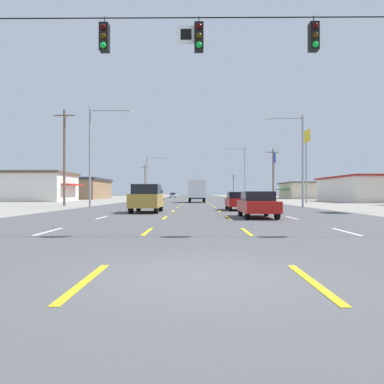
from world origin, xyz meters
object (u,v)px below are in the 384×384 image
Objects in this scene: sedan_far_left_farthest at (173,195)px; streetlight_left_row_0 at (94,150)px; streetlight_left_row_1 at (149,174)px; streetlight_right_row_1 at (243,170)px; sedan_inner_right_mid at (238,201)px; suv_far_left_farther at (158,195)px; sedan_far_right_midfar at (242,197)px; pole_sign_right_row_2 at (274,165)px; suv_inner_left_near at (147,198)px; streetlight_right_row_0 at (299,154)px; box_truck_center_turn_far at (197,190)px; pole_sign_right_row_1 at (306,147)px; sedan_inner_right_nearest at (257,204)px.

sedan_far_left_farthest is 0.47× the size of streetlight_left_row_0.
streetlight_left_row_1 is 19.44m from streetlight_right_row_1.
suv_far_left_farther is at bearing 105.25° from sedan_inner_right_mid.
streetlight_left_row_1 reaches higher than sedan_far_right_midfar.
pole_sign_right_row_2 is at bearing 9.31° from streetlight_left_row_1.
sedan_far_right_midfar is 23.57m from streetlight_right_row_1.
sedan_inner_right_mid is 38.81m from suv_far_left_farther.
suv_far_left_farther is (-10.21, 37.44, 0.27)m from sedan_inner_right_mid.
streetlight_left_row_1 reaches higher than suv_inner_left_near.
sedan_far_left_farthest is 0.51× the size of streetlight_left_row_1.
suv_far_left_farther is at bearing 117.61° from streetlight_right_row_0.
sedan_far_left_farthest is at bearing 125.27° from pole_sign_right_row_2.
streetlight_right_row_0 is at bearing 34.84° from suv_inner_left_near.
box_truck_center_turn_far reaches higher than suv_inner_left_near.
streetlight_right_row_1 reaches higher than box_truck_center_turn_far.
sedan_inner_right_mid is 0.42× the size of streetlight_right_row_1.
streetlight_left_row_0 is (-26.84, -46.50, -2.08)m from pole_sign_right_row_2.
sedan_far_right_midfar is at bearing 1.16° from box_truck_center_turn_far.
suv_inner_left_near is 0.56× the size of streetlight_right_row_0.
pole_sign_right_row_1 is (14.80, -4.07, 5.80)m from box_truck_center_turn_far.
sedan_inner_right_nearest is at bearing -38.95° from suv_inner_left_near.
sedan_far_right_midfar is 0.46× the size of pole_sign_right_row_1.
suv_far_left_farther reaches higher than sedan_inner_right_nearest.
sedan_far_right_midfar is at bearing 82.26° from sedan_inner_right_mid.
sedan_far_left_farthest is 69.50m from pole_sign_right_row_1.
streetlight_right_row_0 is (6.37, 14.84, 4.31)m from sedan_inner_right_nearest.
streetlight_left_row_0 is (-13.14, 14.84, 4.77)m from sedan_inner_right_nearest.
streetlight_right_row_0 is at bearing 41.33° from sedan_inner_right_mid.
streetlight_left_row_1 is (-16.40, 22.74, 4.49)m from sedan_far_right_midfar.
streetlight_left_row_1 is (-13.05, 56.95, 4.49)m from sedan_inner_right_nearest.
pole_sign_right_row_2 is (16.98, 27.26, 5.77)m from box_truck_center_turn_far.
sedan_inner_right_mid is at bearing -97.74° from sedan_far_right_midfar.
streetlight_left_row_0 is at bearing -120.00° from pole_sign_right_row_2.
suv_inner_left_near reaches higher than sedan_far_right_midfar.
box_truck_center_turn_far is 32.63m from pole_sign_right_row_2.
suv_inner_left_near is at bearing -83.19° from streetlight_left_row_1.
streetlight_left_row_0 is 0.88× the size of streetlight_right_row_1.
streetlight_left_row_0 is at bearing -130.40° from sedan_far_right_midfar.
sedan_far_left_farthest is at bearing 88.13° from streetlight_left_row_0.
pole_sign_right_row_1 is at bearing 52.95° from suv_inner_left_near.
sedan_far_left_farthest is at bearing 86.23° from streetlight_left_row_1.
sedan_far_left_farthest is 0.45× the size of pole_sign_right_row_2.
streetlight_left_row_0 is at bearing -90.12° from streetlight_left_row_1.
pole_sign_right_row_1 is 27.47m from streetlight_right_row_1.
pole_sign_right_row_2 is 0.93× the size of streetlight_right_row_1.
sedan_far_left_farthest is at bearing 96.90° from sedan_inner_right_mid.
pole_sign_right_row_1 is at bearing -37.35° from suv_far_left_farther.
pole_sign_right_row_1 is 1.10× the size of streetlight_left_row_1.
suv_inner_left_near is 0.55× the size of streetlight_left_row_1.
suv_far_left_farther is (-3.34, 41.04, 0.00)m from suv_inner_left_near.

